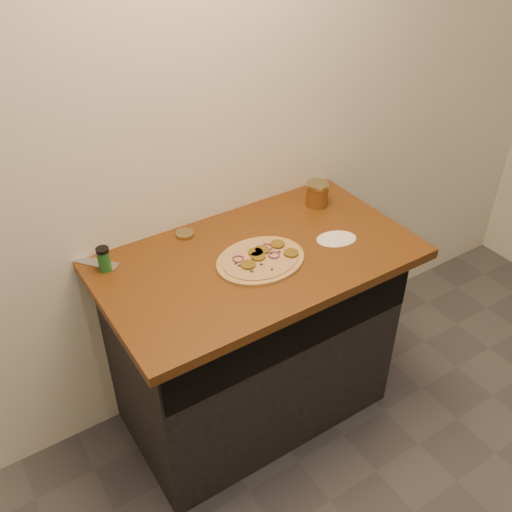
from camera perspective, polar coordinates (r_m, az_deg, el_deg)
cabinet at (r=2.47m, az=-0.30°, el=-8.39°), size 1.10×0.60×0.86m
countertop at (r=2.16m, az=0.09°, el=-0.26°), size 1.20×0.70×0.04m
pizza at (r=2.11m, az=0.50°, el=-0.31°), size 0.36×0.36×0.02m
chefs_knife at (r=2.24m, az=-18.33°, el=0.00°), size 0.25×0.30×0.02m
mason_jar_lid at (r=2.26m, az=-7.11°, el=2.20°), size 0.08×0.08×0.02m
salsa_jar at (r=2.44m, az=6.14°, el=6.20°), size 0.10×0.10×0.10m
spice_shaker at (r=2.11m, az=-14.97°, el=-0.30°), size 0.05×0.05×0.09m
flour_spill at (r=2.25m, az=8.04°, el=1.71°), size 0.20×0.20×0.00m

